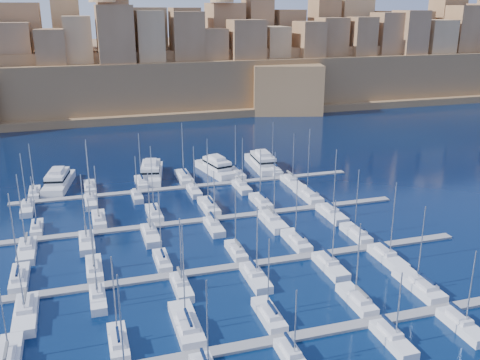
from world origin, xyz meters
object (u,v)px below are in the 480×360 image
object	(u,v)px
sailboat_2	(186,324)
motor_yacht_d	(262,162)
motor_yacht_a	(58,181)
motor_yacht_b	(151,172)
motor_yacht_c	(216,167)
sailboat_4	(357,300)
sailboat_0	(9,358)

from	to	relation	value
sailboat_2	motor_yacht_d	world-z (taller)	sailboat_2
motor_yacht_a	motor_yacht_b	size ratio (longest dim) A/B	0.95
motor_yacht_b	sailboat_2	bearing A→B (deg)	-94.28
sailboat_2	motor_yacht_b	size ratio (longest dim) A/B	0.86
motor_yacht_b	motor_yacht_c	xyz separation A→B (m)	(17.28, -0.77, 0.00)
sailboat_4	motor_yacht_b	world-z (taller)	sailboat_4
motor_yacht_a	motor_yacht_b	distance (m)	22.97
motor_yacht_b	motor_yacht_a	bearing A→B (deg)	-178.92
motor_yacht_c	sailboat_4	bearing A→B (deg)	-87.18
sailboat_4	motor_yacht_b	bearing A→B (deg)	106.31
sailboat_0	motor_yacht_d	distance (m)	91.78
sailboat_0	motor_yacht_a	xyz separation A→B (m)	(5.11, 70.08, 0.99)
sailboat_2	sailboat_4	distance (m)	25.98
motor_yacht_c	motor_yacht_b	bearing A→B (deg)	177.45
sailboat_4	sailboat_2	bearing A→B (deg)	177.64
motor_yacht_d	sailboat_2	bearing A→B (deg)	-117.22
sailboat_0	sailboat_4	bearing A→B (deg)	-0.41
motor_yacht_b	motor_yacht_c	size ratio (longest dim) A/B	1.10
motor_yacht_b	motor_yacht_d	distance (m)	30.66
sailboat_0	motor_yacht_c	size ratio (longest dim) A/B	0.76
motor_yacht_a	motor_yacht_c	distance (m)	40.25
sailboat_4	motor_yacht_d	world-z (taller)	sailboat_4
motor_yacht_c	motor_yacht_a	bearing A→B (deg)	179.52
sailboat_4	motor_yacht_d	xyz separation A→B (m)	(9.93, 70.85, 0.99)
motor_yacht_b	motor_yacht_d	xyz separation A→B (m)	(30.66, -0.01, 0.00)
sailboat_4	motor_yacht_b	distance (m)	73.83
sailboat_0	sailboat_2	xyz separation A→B (m)	(22.86, 0.72, 0.04)
motor_yacht_b	motor_yacht_c	bearing A→B (deg)	-2.55
sailboat_2	motor_yacht_b	bearing A→B (deg)	85.72
sailboat_0	motor_yacht_a	bearing A→B (deg)	85.83
sailboat_2	sailboat_4	bearing A→B (deg)	-2.36
motor_yacht_d	motor_yacht_c	bearing A→B (deg)	-176.73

